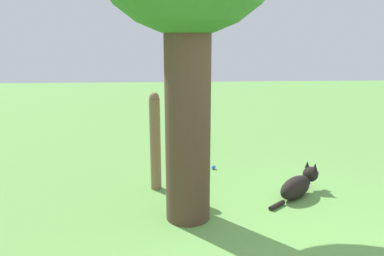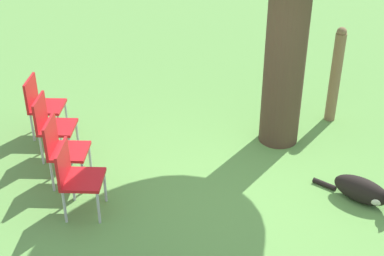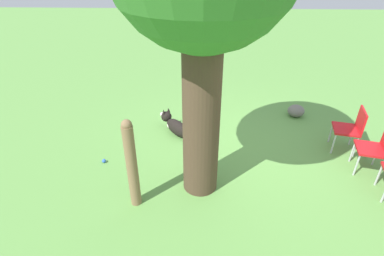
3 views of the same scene
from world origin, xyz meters
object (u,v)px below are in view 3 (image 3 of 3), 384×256
at_px(red_chair_0, 352,127).
at_px(tennis_ball, 104,161).
at_px(red_chair_1, 377,147).
at_px(dog, 175,126).
at_px(fence_post, 132,164).

xyz_separation_m(red_chair_0, tennis_ball, (4.30, 0.54, -0.45)).
bearing_deg(tennis_ball, red_chair_1, 179.24).
distance_m(red_chair_0, red_chair_1, 0.62).
bearing_deg(red_chair_0, red_chair_1, 116.88).
bearing_deg(red_chair_1, tennis_ball, 12.38).
bearing_deg(red_chair_1, dog, -4.88).
bearing_deg(fence_post, red_chair_0, -157.75).
height_order(red_chair_0, red_chair_1, same).
height_order(fence_post, red_chair_0, fence_post).
distance_m(fence_post, red_chair_1, 3.81).
xyz_separation_m(fence_post, red_chair_0, (-3.56, -1.46, -0.22)).
bearing_deg(dog, red_chair_0, -138.69).
xyz_separation_m(dog, fence_post, (0.40, 1.93, 0.54)).
distance_m(red_chair_0, tennis_ball, 4.36).
distance_m(fence_post, tennis_ball, 1.35).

